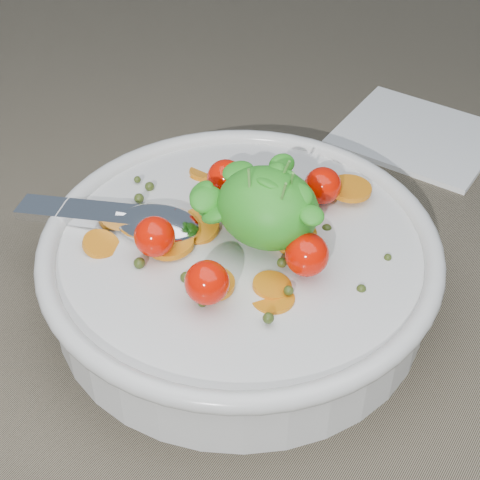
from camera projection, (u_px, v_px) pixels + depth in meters
The scene contains 3 objects.
ground at pixel (277, 300), 0.56m from camera, with size 6.00×6.00×0.00m, color #716650.
bowl at pixel (240, 264), 0.54m from camera, with size 0.31×0.29×0.12m.
napkin at pixel (417, 136), 0.72m from camera, with size 0.14×0.13×0.01m, color white.
Camera 1 is at (0.19, -0.34, 0.40)m, focal length 55.00 mm.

